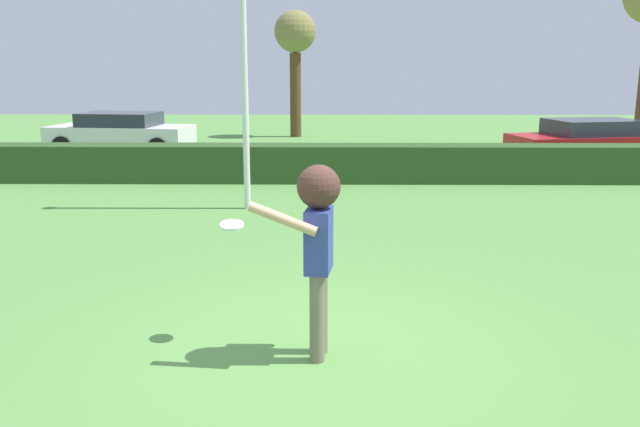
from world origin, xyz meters
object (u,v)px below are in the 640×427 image
(person, at_px, (318,232))
(lamppost, at_px, (243,25))
(frisbee, at_px, (232,225))
(willow_tree, at_px, (295,40))
(parked_car_white, at_px, (121,131))
(parked_car_red, at_px, (591,141))

(person, xyz_separation_m, lamppost, (-1.43, 6.51, 2.15))
(lamppost, bearing_deg, frisbee, -84.44)
(lamppost, height_order, willow_tree, lamppost)
(person, bearing_deg, parked_car_white, 113.41)
(lamppost, relative_size, parked_car_red, 1.36)
(parked_car_white, bearing_deg, lamppost, -58.52)
(parked_car_red, distance_m, willow_tree, 11.34)
(parked_car_red, bearing_deg, parked_car_white, 169.73)
(parked_car_white, xyz_separation_m, willow_tree, (5.07, 4.92, 2.84))
(person, distance_m, frisbee, 0.92)
(willow_tree, bearing_deg, parked_car_white, -135.85)
(frisbee, xyz_separation_m, parked_car_red, (7.90, 11.47, -0.48))
(frisbee, distance_m, parked_car_red, 13.94)
(lamppost, bearing_deg, willow_tree, 88.57)
(parked_car_white, bearing_deg, person, -66.59)
(person, bearing_deg, lamppost, 102.38)
(person, relative_size, frisbee, 7.79)
(person, height_order, frisbee, person)
(parked_car_red, relative_size, willow_tree, 0.97)
(willow_tree, bearing_deg, person, -86.69)
(frisbee, distance_m, willow_tree, 18.94)
(person, height_order, lamppost, lamppost)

